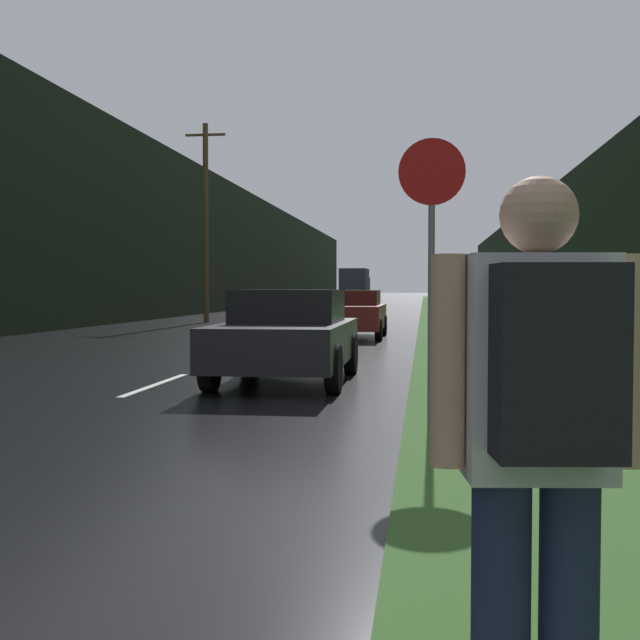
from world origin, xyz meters
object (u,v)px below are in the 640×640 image
Objects in this scene: delivery_truck at (355,286)px; stop_sign at (431,251)px; car_passing_far at (353,313)px; car_passing_near at (287,335)px; hitchhiker_with_backpack at (540,441)px.

stop_sign is at bearing -84.38° from delivery_truck.
stop_sign reaches higher than car_passing_far.
stop_sign is at bearing 118.56° from car_passing_near.
delivery_truck is (-3.94, 46.96, 0.97)m from car_passing_far.
car_passing_far is at bearing -85.21° from delivery_truck.
stop_sign is 4.86m from car_passing_near.
car_passing_near is (-2.26, 4.15, -1.14)m from stop_sign.
delivery_truck reaches higher than car_passing_far.
delivery_truck is (-3.94, 58.80, 0.96)m from car_passing_near.
car_passing_far is (-2.53, 22.14, -0.31)m from hitchhiker_with_backpack.
stop_sign is at bearing 98.04° from car_passing_far.
stop_sign is 63.25m from delivery_truck.
stop_sign is 0.44× the size of delivery_truck.
car_passing_near is 58.94m from delivery_truck.
car_passing_near is at bearing -86.17° from delivery_truck.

